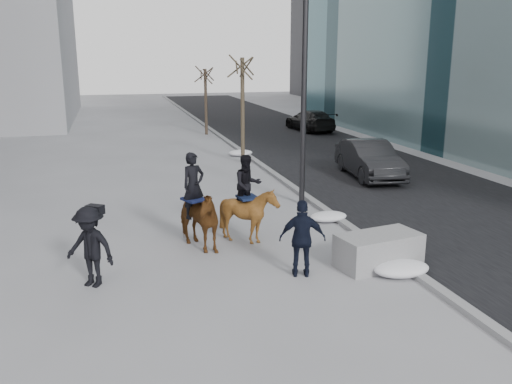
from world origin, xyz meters
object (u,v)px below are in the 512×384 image
object	(u,v)px
mounted_left	(195,214)
mounted_right	(249,208)
car_near	(369,159)
planter	(378,250)

from	to	relation	value
mounted_left	mounted_right	xyz separation A→B (m)	(1.43, 0.12, 0.01)
car_near	mounted_left	size ratio (longest dim) A/B	1.83
planter	mounted_right	xyz separation A→B (m)	(-2.52, 2.42, 0.54)
mounted_right	car_near	bearing A→B (deg)	43.65
mounted_left	mounted_right	world-z (taller)	mounted_left
car_near	mounted_right	distance (m)	9.21
car_near	planter	bearing A→B (deg)	-108.70
planter	mounted_right	distance (m)	3.54
mounted_left	planter	bearing A→B (deg)	-30.30
mounted_left	car_near	bearing A→B (deg)	38.66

